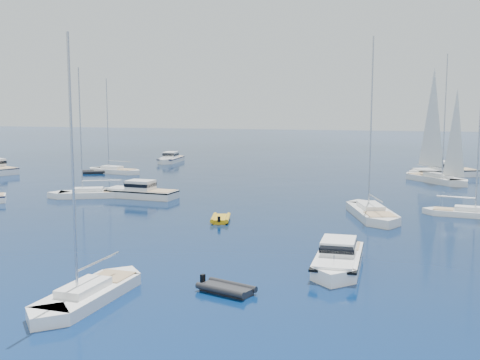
{
  "coord_description": "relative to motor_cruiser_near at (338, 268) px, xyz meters",
  "views": [
    {
      "loc": [
        14.47,
        -32.32,
        10.2
      ],
      "look_at": [
        -1.73,
        26.76,
        2.2
      ],
      "focal_mm": 43.54,
      "sensor_mm": 36.0,
      "label": 1
    }
  ],
  "objects": [
    {
      "name": "sailboat_fore",
      "position": [
        -11.98,
        -9.49,
        0.0
      ],
      "size": [
        3.1,
        9.77,
        14.17
      ],
      "primitive_type": null,
      "rotation": [
        0.0,
        0.0,
        3.08
      ],
      "color": "white",
      "rests_on": "ground"
    },
    {
      "name": "tender_grey_near",
      "position": [
        -5.38,
        -6.36,
        0.0
      ],
      "size": [
        3.69,
        2.82,
        0.95
      ],
      "primitive_type": null,
      "rotation": [
        0.0,
        0.0,
        4.37
      ],
      "color": "black",
      "rests_on": "ground"
    },
    {
      "name": "tender_grey_far",
      "position": [
        -40.22,
        41.24,
        0.0
      ],
      "size": [
        4.07,
        3.27,
        0.95
      ],
      "primitive_type": null,
      "rotation": [
        0.0,
        0.0,
        2.0
      ],
      "color": "black",
      "rests_on": "ground"
    },
    {
      "name": "sailboat_mid_r",
      "position": [
        1.24,
        17.63,
        0.0
      ],
      "size": [
        6.23,
        11.85,
        16.87
      ],
      "primitive_type": null,
      "rotation": [
        0.0,
        0.0,
        0.3
      ],
      "color": "silver",
      "rests_on": "ground"
    },
    {
      "name": "motor_cruiser_horizon",
      "position": [
        -35.43,
        59.57,
        0.0
      ],
      "size": [
        3.42,
        9.23,
        2.38
      ],
      "primitive_type": null,
      "rotation": [
        0.0,
        0.0,
        3.21
      ],
      "color": "white",
      "rests_on": "ground"
    },
    {
      "name": "sailboat_sails_r",
      "position": [
        8.24,
        44.45,
        0.0
      ],
      "size": [
        9.73,
        10.97,
        17.16
      ],
      "primitive_type": null,
      "rotation": [
        0.0,
        0.0,
        3.83
      ],
      "color": "silver",
      "rests_on": "ground"
    },
    {
      "name": "tender_yellow",
      "position": [
        -11.49,
        12.27,
        0.0
      ],
      "size": [
        2.63,
        3.78,
        0.95
      ],
      "primitive_type": null,
      "rotation": [
        0.0,
        0.0,
        0.22
      ],
      "color": "#D29B0C",
      "rests_on": "ground"
    },
    {
      "name": "sailboat_centre",
      "position": [
        9.54,
        20.33,
        0.0
      ],
      "size": [
        8.23,
        3.16,
        11.8
      ],
      "primitive_type": null,
      "rotation": [
        0.0,
        0.0,
        4.58
      ],
      "color": "white",
      "rests_on": "ground"
    },
    {
      "name": "motor_cruiser_centre",
      "position": [
        -23.96,
        22.28,
        0.0
      ],
      "size": [
        9.62,
        3.72,
        2.47
      ],
      "primitive_type": null,
      "rotation": [
        0.0,
        0.0,
        1.48
      ],
      "color": "silver",
      "rests_on": "ground"
    },
    {
      "name": "motor_cruiser_near",
      "position": [
        0.0,
        0.0,
        0.0
      ],
      "size": [
        2.83,
        8.99,
        2.35
      ],
      "primitive_type": null,
      "rotation": [
        0.0,
        0.0,
        3.15
      ],
      "color": "white",
      "rests_on": "ground"
    },
    {
      "name": "sailboat_far_l",
      "position": [
        -37.44,
        42.34,
        0.0
      ],
      "size": [
        10.16,
        4.53,
        14.47
      ],
      "primitive_type": null,
      "rotation": [
        0.0,
        0.0,
        1.36
      ],
      "color": "silver",
      "rests_on": "ground"
    },
    {
      "name": "motor_cruiser_distant",
      "position": [
        9.54,
        51.07,
        0.0
      ],
      "size": [
        11.0,
        7.45,
        2.79
      ],
      "primitive_type": null,
      "rotation": [
        0.0,
        0.0,
        2.01
      ],
      "color": "silver",
      "rests_on": "ground"
    },
    {
      "name": "ground",
      "position": [
        -11.03,
        -3.39,
        0.0
      ],
      "size": [
        400.0,
        400.0,
        0.0
      ],
      "primitive_type": "plane",
      "color": "navy",
      "rests_on": "ground"
    },
    {
      "name": "sailboat_mid_l",
      "position": [
        -29.14,
        21.2,
        0.0
      ],
      "size": [
        10.17,
        6.47,
        14.68
      ],
      "primitive_type": null,
      "rotation": [
        0.0,
        0.0,
        1.99
      ],
      "color": "silver",
      "rests_on": "ground"
    }
  ]
}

